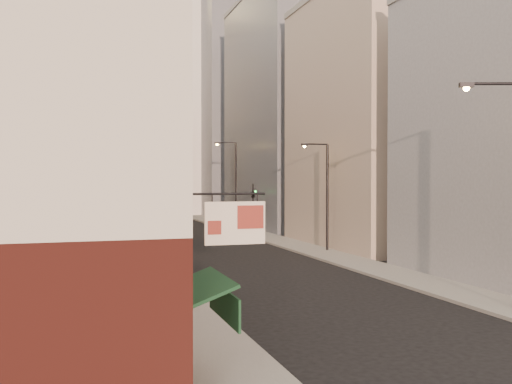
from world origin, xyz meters
name	(u,v)px	position (x,y,z in m)	size (l,w,h in m)	color
sidewalk_left	(111,227)	(-6.50, 55.00, 0.07)	(3.00, 140.00, 0.15)	gray
sidewalk_right	(223,224)	(6.50, 55.00, 0.07)	(3.00, 140.00, 0.15)	gray
near_building_left	(56,157)	(-10.99, 9.00, 6.02)	(8.30, 23.04, 12.30)	maroon
left_bldg_beige	(47,136)	(-12.00, 26.00, 8.00)	(8.00, 12.00, 16.00)	tan
left_bldg_grey	(55,127)	(-12.00, 42.00, 10.00)	(8.00, 16.00, 20.00)	gray
left_bldg_tan	(60,154)	(-12.00, 60.00, 8.50)	(8.00, 18.00, 17.00)	tan
left_bldg_wingrid	(63,137)	(-12.00, 80.00, 12.00)	(8.00, 20.00, 24.00)	gray
right_bldg_beige	(366,122)	(12.00, 30.00, 10.00)	(8.00, 16.00, 20.00)	tan
right_bldg_wingrid	(281,113)	(12.00, 50.00, 13.00)	(8.00, 20.00, 26.00)	gray
highrise	(256,57)	(18.00, 78.00, 25.66)	(21.00, 23.00, 51.20)	gray
clock_tower	(130,111)	(-1.00, 92.00, 17.63)	(14.00, 14.00, 44.90)	tan
white_tower	(208,98)	(10.00, 78.00, 18.61)	(8.00, 8.00, 41.50)	silver
streetlamp_near	(510,181)	(6.20, 7.58, 5.24)	(2.33, 0.91, 9.17)	black
streetlamp_mid	(325,190)	(7.18, 27.44, 4.57)	(2.10, 0.34, 8.01)	black
streetlamp_far	(234,178)	(7.11, 52.36, 5.58)	(2.46, 1.06, 9.77)	black
traffic_light_right	(253,195)	(6.89, 44.17, 3.87)	(0.65, 0.65, 5.00)	black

